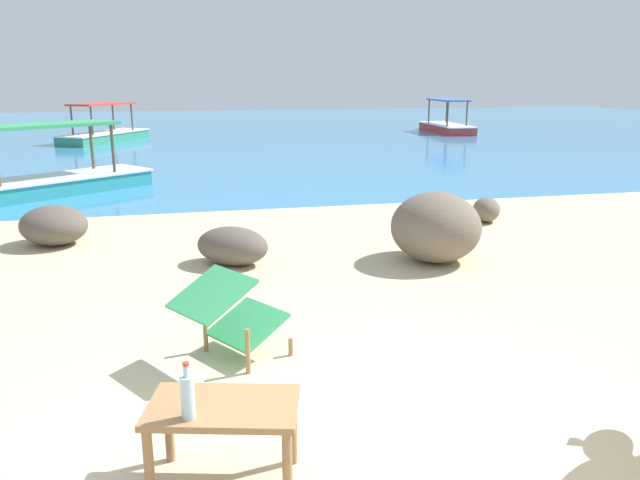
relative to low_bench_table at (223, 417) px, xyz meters
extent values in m
cube|color=teal|center=(0.68, 21.87, -0.42)|extent=(60.00, 36.00, 0.03)
cube|color=olive|center=(0.00, 0.00, 0.06)|extent=(0.85, 0.62, 0.04)
cylinder|color=olive|center=(0.37, 0.09, -0.17)|extent=(0.05, 0.05, 0.42)
cylinder|color=olive|center=(0.28, -0.26, -0.17)|extent=(0.05, 0.05, 0.42)
cylinder|color=olive|center=(-0.28, 0.26, -0.17)|extent=(0.05, 0.05, 0.42)
cylinder|color=olive|center=(-0.37, -0.09, -0.17)|extent=(0.05, 0.05, 0.42)
cylinder|color=#A3C6D1|center=(-0.17, -0.10, 0.19)|extent=(0.07, 0.07, 0.22)
cylinder|color=#A3C6D1|center=(-0.17, -0.10, 0.33)|extent=(0.03, 0.03, 0.06)
cylinder|color=red|center=(-0.17, -0.10, 0.36)|extent=(0.03, 0.03, 0.02)
cylinder|color=olive|center=(0.32, 1.86, -0.31)|extent=(0.04, 0.04, 0.14)
cylinder|color=olive|center=(0.60, 1.42, -0.31)|extent=(0.04, 0.04, 0.14)
cylinder|color=olive|center=(-0.03, 1.64, -0.21)|extent=(0.04, 0.04, 0.34)
cylinder|color=olive|center=(0.25, 1.20, -0.21)|extent=(0.04, 0.04, 0.34)
cube|color=#339356|center=(0.29, 1.53, -0.14)|extent=(0.64, 0.67, 0.21)
cube|color=#339356|center=(0.02, 1.36, 0.19)|extent=(0.67, 0.69, 0.23)
ellipsoid|color=#6B5B4C|center=(4.21, 5.25, -0.20)|extent=(0.61, 0.65, 0.36)
ellipsoid|color=brown|center=(-1.76, 5.30, -0.13)|extent=(1.18, 1.17, 0.50)
ellipsoid|color=#6B5B4C|center=(2.68, 3.54, 0.02)|extent=(1.27, 1.32, 0.80)
ellipsoid|color=brown|center=(0.38, 3.93, -0.16)|extent=(1.05, 0.99, 0.43)
cube|color=#C63833|center=(10.31, 20.30, -0.26)|extent=(1.32, 3.66, 0.28)
cube|color=white|center=(10.31, 20.30, -0.10)|extent=(1.38, 3.74, 0.04)
cylinder|color=brown|center=(10.00, 21.40, 0.35)|extent=(0.06, 0.06, 0.95)
cylinder|color=brown|center=(10.76, 21.35, 0.35)|extent=(0.06, 0.06, 0.95)
cylinder|color=brown|center=(9.86, 19.25, 0.35)|extent=(0.06, 0.06, 0.95)
cylinder|color=brown|center=(10.63, 19.20, 0.35)|extent=(0.06, 0.06, 0.95)
cube|color=#3D66C6|center=(10.31, 20.30, 0.86)|extent=(1.09, 2.57, 0.06)
cube|color=teal|center=(-2.51, 9.26, -0.26)|extent=(3.54, 3.04, 0.28)
cube|color=white|center=(-2.51, 9.26, -0.10)|extent=(3.63, 3.12, 0.04)
cylinder|color=brown|center=(-1.87, 10.21, 0.35)|extent=(0.06, 0.06, 0.95)
cylinder|color=brown|center=(-1.41, 9.60, 0.35)|extent=(0.06, 0.06, 0.95)
cube|color=#339356|center=(-2.51, 9.26, 0.86)|extent=(2.58, 2.26, 0.06)
cube|color=#338E66|center=(-2.63, 19.28, -0.26)|extent=(2.79, 3.66, 0.28)
cube|color=white|center=(-2.63, 19.28, -0.10)|extent=(2.87, 3.75, 0.04)
cylinder|color=brown|center=(-2.86, 18.15, 0.35)|extent=(0.06, 0.06, 0.95)
cylinder|color=brown|center=(-3.52, 18.55, 0.35)|extent=(0.06, 0.06, 0.95)
cylinder|color=brown|center=(-1.75, 20.01, 0.35)|extent=(0.06, 0.06, 0.95)
cylinder|color=brown|center=(-2.41, 20.40, 0.35)|extent=(0.06, 0.06, 0.95)
cube|color=red|center=(-2.63, 19.28, 0.86)|extent=(2.09, 2.64, 0.06)
camera|label=1|loc=(-0.13, -2.83, 1.67)|focal=34.38mm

